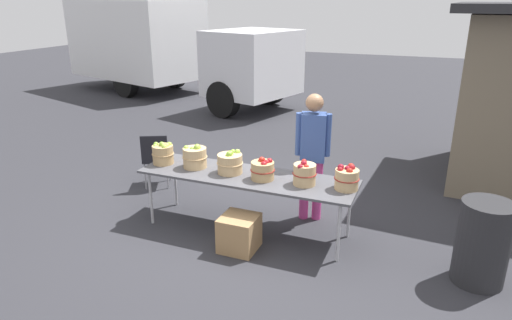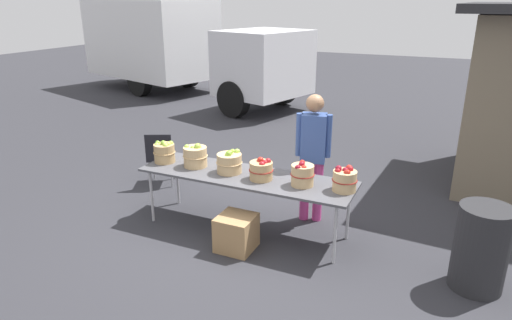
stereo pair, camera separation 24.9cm
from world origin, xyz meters
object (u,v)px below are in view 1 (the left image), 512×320
(apple_basket_red_0, at_px, (263,170))
(apple_basket_red_1, at_px, (304,174))
(produce_crate, at_px, (239,233))
(market_table, at_px, (247,178))
(apple_basket_red_2, at_px, (347,178))
(folding_chair, at_px, (156,156))
(box_truck, at_px, (159,45))
(vendor_adult, at_px, (313,148))
(apple_basket_green_2, at_px, (230,163))
(apple_basket_green_0, at_px, (163,153))
(apple_basket_green_1, at_px, (195,157))
(trash_barrel, at_px, (482,243))

(apple_basket_red_0, distance_m, apple_basket_red_1, 0.51)
(produce_crate, bearing_deg, apple_basket_red_1, 35.72)
(market_table, relative_size, produce_crate, 6.44)
(apple_basket_red_2, xyz_separation_m, folding_chair, (-3.08, 0.75, -0.38))
(box_truck, bearing_deg, vendor_adult, -27.87)
(market_table, xyz_separation_m, apple_basket_green_2, (-0.23, 0.00, 0.17))
(apple_basket_green_2, bearing_deg, folding_chair, 154.51)
(apple_basket_red_1, relative_size, vendor_adult, 0.17)
(apple_basket_red_2, bearing_deg, apple_basket_red_1, -173.87)
(market_table, bearing_deg, apple_basket_green_0, -179.17)
(apple_basket_green_1, distance_m, trash_barrel, 3.43)
(apple_basket_green_0, relative_size, apple_basket_green_2, 0.91)
(apple_basket_green_0, relative_size, apple_basket_green_1, 0.93)
(box_truck, xyz_separation_m, trash_barrel, (8.52, -7.18, -1.04))
(box_truck, distance_m, produce_crate, 9.68)
(apple_basket_red_2, xyz_separation_m, vendor_adult, (-0.56, 0.58, 0.11))
(apple_basket_green_1, distance_m, folding_chair, 1.43)
(folding_chair, bearing_deg, apple_basket_red_1, 136.75)
(apple_basket_red_0, relative_size, produce_crate, 0.71)
(folding_chair, distance_m, trash_barrel, 4.63)
(apple_basket_red_0, xyz_separation_m, vendor_adult, (0.43, 0.66, 0.13))
(apple_basket_green_2, height_order, folding_chair, apple_basket_green_2)
(apple_basket_green_1, distance_m, apple_basket_red_2, 1.95)
(apple_basket_red_0, distance_m, apple_basket_red_2, 1.00)
(apple_basket_green_1, distance_m, apple_basket_red_0, 0.96)
(apple_basket_green_2, height_order, apple_basket_red_2, same)
(apple_basket_red_1, distance_m, box_truck, 9.68)
(apple_basket_red_1, relative_size, folding_chair, 0.34)
(folding_chair, distance_m, produce_crate, 2.35)
(vendor_adult, height_order, box_truck, box_truck)
(market_table, bearing_deg, folding_chair, 157.16)
(apple_basket_green_2, height_order, vendor_adult, vendor_adult)
(apple_basket_green_2, xyz_separation_m, apple_basket_red_2, (1.44, 0.03, 0.00))
(apple_basket_green_1, relative_size, apple_basket_red_1, 1.10)
(apple_basket_green_1, xyz_separation_m, apple_basket_green_2, (0.50, -0.01, -0.01))
(box_truck, bearing_deg, market_table, -33.50)
(trash_barrel, height_order, produce_crate, trash_barrel)
(apple_basket_green_0, bearing_deg, box_truck, 123.44)
(vendor_adult, relative_size, folding_chair, 1.97)
(market_table, height_order, apple_basket_green_2, apple_basket_green_2)
(apple_basket_red_0, relative_size, apple_basket_red_1, 1.02)
(apple_basket_green_1, bearing_deg, market_table, -1.02)
(trash_barrel, bearing_deg, folding_chair, 168.62)
(apple_basket_red_0, distance_m, trash_barrel, 2.48)
(apple_basket_red_1, bearing_deg, apple_basket_green_1, 178.91)
(apple_basket_red_2, xyz_separation_m, produce_crate, (-1.12, -0.51, -0.68))
(apple_basket_green_0, xyz_separation_m, apple_basket_red_2, (2.40, 0.05, -0.00))
(apple_basket_red_2, relative_size, vendor_adult, 0.17)
(trash_barrel, bearing_deg, apple_basket_red_2, 173.57)
(folding_chair, relative_size, produce_crate, 2.05)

